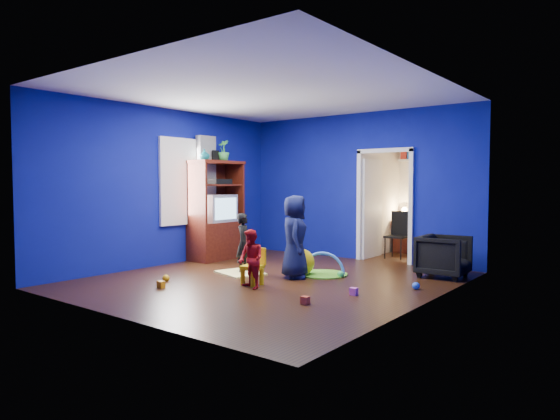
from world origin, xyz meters
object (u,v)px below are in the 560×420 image
Objects in this scene: vase at (204,155)px; toddler_red at (251,259)px; kid_chair at (252,268)px; child_navy at (295,237)px; armchair at (444,256)px; tv_armoire at (216,210)px; crt_tv at (217,208)px; child_black at (244,243)px; folding_chair at (397,236)px; hopper_ball at (301,262)px; play_mat at (323,274)px; study_desk at (415,236)px.

toddler_red is at bearing -29.99° from vase.
kid_chair is at bearing 144.37° from toddler_red.
vase is at bearing 45.51° from child_navy.
armchair is 0.57× the size of child_navy.
tv_armoire reaches higher than toddler_red.
child_black is at bearing -29.33° from crt_tv.
crt_tv is (-2.33, 1.67, 0.59)m from toddler_red.
folding_chair reaches higher than kid_chair.
armchair is 0.88× the size of toddler_red.
hopper_ball is at bearing -87.29° from child_black.
child_black is 1.71m from crt_tv.
kid_chair is at bearing -33.47° from tv_armoire.
vase reaches higher than crt_tv.
vase is at bearing 49.22° from child_black.
tv_armoire is at bearing 99.53° from armchair.
tv_armoire is (0.00, 0.30, -1.09)m from vase.
crt_tv is 2.48m from hopper_ball.
child_navy is 2.80m from vase.
child_black is 1.10× the size of folding_chair.
tv_armoire is at bearing 39.38° from child_black.
play_mat is at bearing 63.16° from kid_chair.
study_desk is at bearing 102.47° from toddler_red.
armchair is 0.91× the size of play_mat.
folding_chair reaches higher than hopper_ball.
folding_chair reaches higher than toddler_red.
kid_chair is 1.41m from play_mat.
vase is (-2.40, 0.34, 1.40)m from child_navy.
hopper_ball is 0.88× the size of kid_chair.
hopper_ball is (-1.91, -1.29, -0.12)m from armchair.
kid_chair is at bearing -98.80° from folding_chair.
crt_tv is 0.80× the size of study_desk.
vase reaches higher than study_desk.
child_navy is 3.02× the size of hopper_ball.
kid_chair is (2.22, -1.47, -0.73)m from tv_armoire.
study_desk is at bearing 90.00° from folding_chair.
hopper_ball is 0.50× the size of study_desk.
hopper_ball is at bearing -25.20° from child_navy.
hopper_ball is at bearing 72.34° from kid_chair.
tv_armoire is 2.80× the size of crt_tv.
tv_armoire is at bearing 177.14° from play_mat.
crt_tv is at bearing 38.40° from child_navy.
toddler_red is (-0.03, -1.03, -0.24)m from child_navy.
toddler_red is 2.93m from crt_tv.
armchair is 4.75m from vase.
tv_armoire is 3.92× the size of kid_chair.
child_navy reaches higher than hopper_ball.
toddler_red is 0.93× the size of folding_chair.
tv_armoire reaches higher than folding_chair.
folding_chair is (2.80, 2.60, -1.61)m from vase.
folding_chair is (-1.46, 1.40, 0.12)m from armchair.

